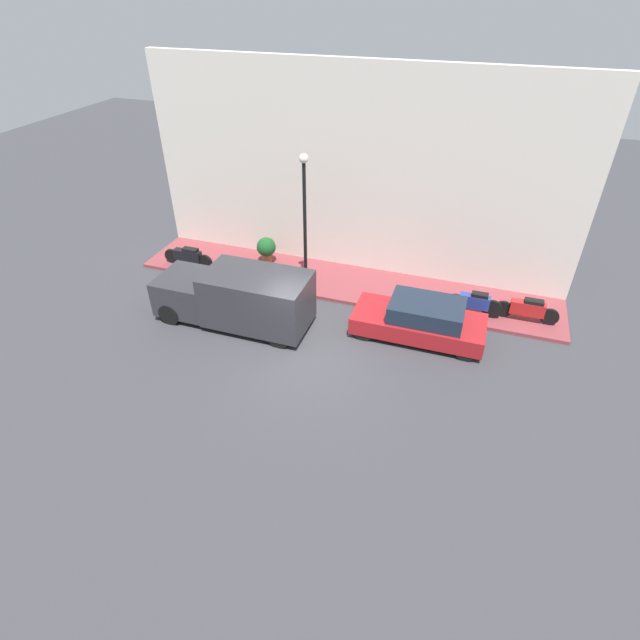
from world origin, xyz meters
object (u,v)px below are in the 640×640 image
Objects in this scene: parked_car at (421,320)px; motorcycle_red at (528,309)px; motorcycle_black at (188,256)px; delivery_van at (236,297)px; motorcycle_blue at (474,303)px; streetlamp at (305,210)px; potted_plant at (266,248)px.

motorcycle_red is (1.86, -3.27, -0.06)m from parked_car.
delivery_van is at bearing -127.70° from motorcycle_black.
motorcycle_black is (-0.12, 11.04, -0.03)m from motorcycle_blue.
streetlamp is (2.59, -1.53, 2.22)m from delivery_van.
motorcycle_red is at bearing -88.61° from motorcycle_black.
motorcycle_black is at bearing 80.74° from parked_car.
motorcycle_red is 0.98× the size of motorcycle_black.
potted_plant is (3.95, 0.64, -0.22)m from delivery_van.
potted_plant is at bearing 9.28° from delivery_van.
streetlamp is (-0.23, 6.02, 2.62)m from motorcycle_blue.
delivery_van is 2.47× the size of motorcycle_black.
motorcycle_red is (3.01, -9.27, -0.41)m from delivery_van.
motorcycle_blue is (2.82, -7.55, -0.40)m from delivery_van.
parked_car is 9.61m from motorcycle_black.
motorcycle_blue reaches higher than motorcycle_black.
motorcycle_blue is 0.89× the size of motorcycle_black.
motorcycle_black is 1.98× the size of potted_plant.
motorcycle_red is 8.18m from streetlamp.
delivery_van reaches higher than motorcycle_red.
parked_car is 3.93× the size of potted_plant.
motorcycle_red is 9.96m from potted_plant.
streetlamp reaches higher than delivery_van.
delivery_van is at bearing 100.86° from parked_car.
potted_plant is (1.36, 2.18, -2.44)m from streetlamp.
motorcycle_black is at bearing 52.30° from delivery_van.
potted_plant reaches higher than motorcycle_red.
streetlamp is 3.54m from potted_plant.
potted_plant reaches higher than motorcycle_black.
delivery_van is 2.52× the size of motorcycle_red.
delivery_van is 9.75m from motorcycle_red.
potted_plant is at bearing 58.02° from streetlamp.
delivery_van is at bearing 107.97° from motorcycle_red.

